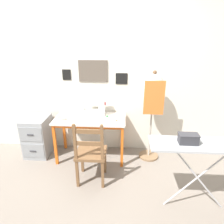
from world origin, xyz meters
TOP-DOWN VIEW (x-y plane):
  - ground_plane at (0.00, 0.00)m, footprint 14.00×14.00m
  - wall_back at (0.00, 0.63)m, footprint 10.00×0.07m
  - sewing_table at (0.00, 0.27)m, footprint 1.11×0.56m
  - sewing_machine at (0.06, 0.41)m, footprint 0.39×0.17m
  - fabric_bowl at (-0.44, 0.18)m, footprint 0.15×0.15m
  - scissors at (0.46, 0.20)m, footprint 0.15×0.09m
  - thread_spool_near_machine at (0.27, 0.32)m, footprint 0.04×0.04m
  - wooden_chair at (0.10, -0.31)m, footprint 0.40×0.38m
  - filing_cabinet at (-0.92, 0.33)m, footprint 0.39×0.48m
  - dress_form at (0.97, 0.34)m, footprint 0.35×0.32m
  - ironing_board at (1.38, -0.69)m, footprint 1.14×0.33m
  - storage_box at (1.22, -0.69)m, footprint 0.21×0.12m

SIDE VIEW (x-z plane):
  - ground_plane at x=0.00m, z-range 0.00..0.00m
  - filing_cabinet at x=-0.92m, z-range 0.00..0.67m
  - wooden_chair at x=0.10m, z-range -0.03..0.91m
  - sewing_table at x=0.00m, z-range 0.27..0.98m
  - scissors at x=0.46m, z-range 0.71..0.72m
  - thread_spool_near_machine at x=0.27m, z-range 0.71..0.75m
  - fabric_bowl at x=-0.44m, z-range 0.71..0.76m
  - ironing_board at x=1.38m, z-range 0.38..1.24m
  - sewing_machine at x=0.06m, z-range 0.69..1.03m
  - storage_box at x=1.22m, z-range 0.86..0.97m
  - dress_form at x=0.97m, z-range 0.32..1.77m
  - wall_back at x=0.00m, z-range 0.00..2.55m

